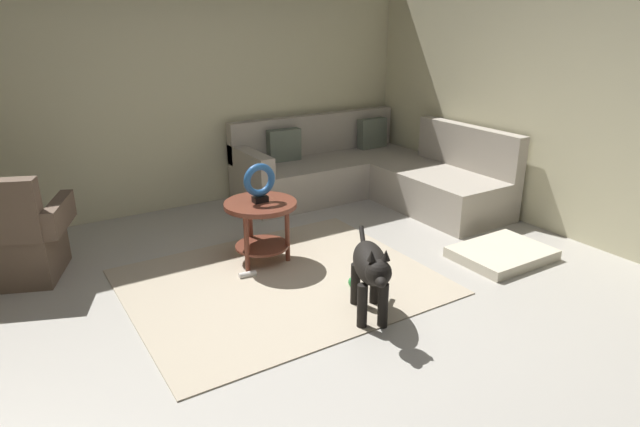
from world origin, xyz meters
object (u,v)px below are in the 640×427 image
at_px(side_table, 261,216).
at_px(armchair, 14,242).
at_px(sectional_couch, 368,174).
at_px(dog_bed_mat, 502,254).
at_px(dog, 371,269).
at_px(dog_toy_ball, 354,282).
at_px(dog_toy_rope, 248,275).
at_px(torus_sculpture, 259,182).

bearing_deg(side_table, armchair, 157.43).
bearing_deg(sectional_couch, side_table, -153.17).
height_order(dog_bed_mat, dog, dog).
bearing_deg(dog_toy_ball, dog_bed_mat, -10.32).
distance_m(armchair, side_table, 1.92).
height_order(dog, dog_toy_rope, dog).
distance_m(sectional_couch, armchair, 3.57).
distance_m(sectional_couch, dog_toy_ball, 2.20).
xyz_separation_m(dog, dog_toy_ball, (0.18, 0.43, -0.34)).
distance_m(torus_sculpture, dog_toy_rope, 0.75).
xyz_separation_m(armchair, dog_toy_rope, (1.54, -0.94, -0.30)).
relative_size(dog_toy_ball, dog_toy_rope, 0.59).
bearing_deg(sectional_couch, torus_sculpture, -153.17).
bearing_deg(sectional_couch, dog_toy_ball, -129.59).
relative_size(armchair, dog_toy_ball, 11.53).
distance_m(sectional_couch, dog_bed_mat, 1.96).
bearing_deg(dog_bed_mat, torus_sculpture, 149.85).
distance_m(side_table, dog_bed_mat, 2.10).
relative_size(dog_bed_mat, dog_toy_rope, 5.68).
bearing_deg(sectional_couch, dog, -126.53).
bearing_deg(dog_bed_mat, dog_toy_ball, 169.68).
bearing_deg(torus_sculpture, dog_bed_mat, -30.15).
relative_size(dog_bed_mat, dog, 1.03).
relative_size(sectional_couch, armchair, 2.33).
height_order(torus_sculpture, dog_bed_mat, torus_sculpture).
bearing_deg(armchair, dog_toy_ball, -13.40).
bearing_deg(armchair, sectional_couch, 24.33).
height_order(armchair, dog, armchair).
xyz_separation_m(side_table, dog_bed_mat, (1.78, -1.04, -0.37)).
height_order(torus_sculpture, dog, torus_sculpture).
xyz_separation_m(side_table, torus_sculpture, (-0.00, 0.00, 0.29)).
bearing_deg(dog_bed_mat, sectional_couch, 89.84).
distance_m(sectional_couch, dog_toy_rope, 2.32).
height_order(dog, dog_toy_ball, dog).
xyz_separation_m(side_table, dog_toy_ball, (0.39, -0.78, -0.38)).
distance_m(dog_bed_mat, dog_toy_ball, 1.41).
height_order(side_table, torus_sculpture, torus_sculpture).
bearing_deg(side_table, torus_sculpture, 180.00).
height_order(dog_toy_ball, dog_toy_rope, dog_toy_ball).
bearing_deg(torus_sculpture, sectional_couch, 26.83).
height_order(dog_bed_mat, dog_toy_ball, dog_bed_mat).
height_order(sectional_couch, torus_sculpture, sectional_couch).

